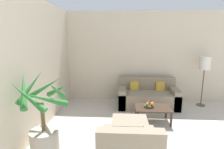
# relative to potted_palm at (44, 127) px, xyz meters

# --- Properties ---
(wall_back) EXTENTS (7.93, 0.06, 2.70)m
(wall_back) POSITION_rel_potted_palm_xyz_m (2.74, 2.84, 0.84)
(wall_back) COLOR beige
(wall_back) RESTS_ON ground_plane
(potted_palm) EXTENTS (0.83, 0.92, 1.41)m
(potted_palm) POSITION_rel_potted_palm_xyz_m (0.00, 0.00, 0.00)
(potted_palm) COLOR #ADA393
(potted_palm) RESTS_ON ground_plane
(sofa_loveseat) EXTENTS (1.65, 0.80, 0.78)m
(sofa_loveseat) POSITION_rel_potted_palm_xyz_m (1.98, 2.30, -0.24)
(sofa_loveseat) COLOR gray
(sofa_loveseat) RESTS_ON ground_plane
(floor_lamp) EXTENTS (0.28, 0.28, 1.41)m
(floor_lamp) POSITION_rel_potted_palm_xyz_m (3.53, 2.42, 0.64)
(floor_lamp) COLOR brown
(floor_lamp) RESTS_ON ground_plane
(coffee_table) EXTENTS (0.82, 0.54, 0.35)m
(coffee_table) POSITION_rel_potted_palm_xyz_m (1.97, 1.33, -0.21)
(coffee_table) COLOR #38281E
(coffee_table) RESTS_ON ground_plane
(fruit_bowl) EXTENTS (0.23, 0.23, 0.04)m
(fruit_bowl) POSITION_rel_potted_palm_xyz_m (1.87, 1.33, -0.14)
(fruit_bowl) COLOR #42382D
(fruit_bowl) RESTS_ON coffee_table
(apple_red) EXTENTS (0.08, 0.08, 0.08)m
(apple_red) POSITION_rel_potted_palm_xyz_m (1.86, 1.39, -0.08)
(apple_red) COLOR red
(apple_red) RESTS_ON fruit_bowl
(apple_green) EXTENTS (0.07, 0.07, 0.07)m
(apple_green) POSITION_rel_potted_palm_xyz_m (1.83, 1.30, -0.08)
(apple_green) COLOR olive
(apple_green) RESTS_ON fruit_bowl
(orange_fruit) EXTENTS (0.08, 0.08, 0.08)m
(orange_fruit) POSITION_rel_potted_palm_xyz_m (1.94, 1.31, -0.07)
(orange_fruit) COLOR orange
(orange_fruit) RESTS_ON fruit_bowl
(ottoman) EXTENTS (0.67, 0.53, 0.39)m
(ottoman) POSITION_rel_potted_palm_xyz_m (1.40, 0.58, -0.32)
(ottoman) COLOR gray
(ottoman) RESTS_ON ground_plane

